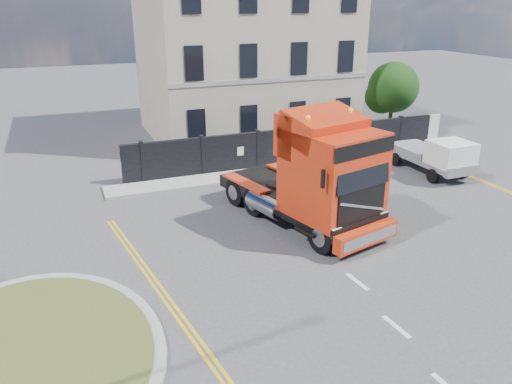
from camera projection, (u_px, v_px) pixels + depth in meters
name	position (u px, v px, depth m)	size (l,w,h in m)	color
ground	(248.00, 257.00, 17.33)	(120.00, 120.00, 0.00)	#424244
traffic_island	(26.00, 360.00, 12.27)	(6.80, 6.80, 0.17)	gray
hoarding_fence	(301.00, 145.00, 27.04)	(18.80, 0.25, 2.00)	black
georgian_building	(243.00, 44.00, 31.63)	(12.30, 10.30, 12.80)	#BDAC96
tree	(390.00, 90.00, 31.70)	(3.20, 3.20, 4.80)	#382619
pavement_far	(299.00, 168.00, 26.40)	(20.00, 1.60, 0.12)	gray
truck	(319.00, 178.00, 18.88)	(4.60, 8.09, 4.57)	black
flatbed_pickup	(442.00, 157.00, 24.89)	(2.11, 4.72, 1.96)	slate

